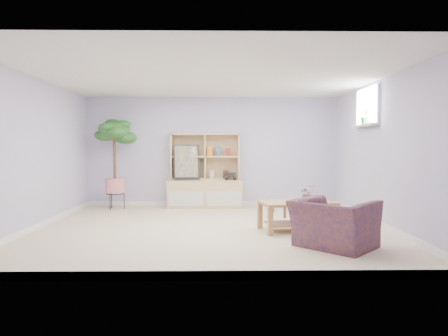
{
  "coord_description": "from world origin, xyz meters",
  "views": [
    {
      "loc": [
        0.13,
        -6.33,
        1.3
      ],
      "look_at": [
        0.23,
        0.57,
        0.94
      ],
      "focal_mm": 32.0,
      "sensor_mm": 36.0,
      "label": 1
    }
  ],
  "objects_px": {
    "storage_unit": "(205,171)",
    "floor_tree": "(115,164)",
    "coffee_table": "(297,216)",
    "armchair": "(334,220)"
  },
  "relations": [
    {
      "from": "coffee_table",
      "to": "armchair",
      "type": "distance_m",
      "value": 1.08
    },
    {
      "from": "coffee_table",
      "to": "floor_tree",
      "type": "height_order",
      "value": "floor_tree"
    },
    {
      "from": "storage_unit",
      "to": "armchair",
      "type": "bearing_deg",
      "value": -62.89
    },
    {
      "from": "storage_unit",
      "to": "coffee_table",
      "type": "relative_size",
      "value": 1.42
    },
    {
      "from": "armchair",
      "to": "storage_unit",
      "type": "bearing_deg",
      "value": -18.1
    },
    {
      "from": "coffee_table",
      "to": "armchair",
      "type": "relative_size",
      "value": 1.18
    },
    {
      "from": "storage_unit",
      "to": "coffee_table",
      "type": "xyz_separation_m",
      "value": [
        1.51,
        -2.43,
        -0.57
      ]
    },
    {
      "from": "storage_unit",
      "to": "floor_tree",
      "type": "distance_m",
      "value": 1.9
    },
    {
      "from": "storage_unit",
      "to": "floor_tree",
      "type": "xyz_separation_m",
      "value": [
        -1.88,
        -0.22,
        0.15
      ]
    },
    {
      "from": "floor_tree",
      "to": "armchair",
      "type": "relative_size",
      "value": 1.99
    }
  ]
}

